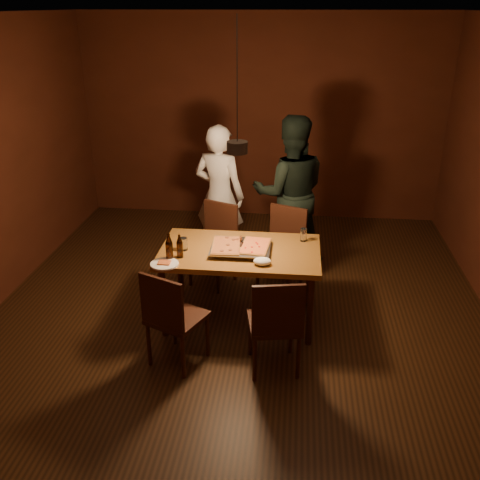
# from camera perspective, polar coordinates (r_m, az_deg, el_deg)

# --- Properties ---
(room_shell) EXTENTS (6.00, 6.00, 6.00)m
(room_shell) POSITION_cam_1_polar(r_m,az_deg,el_deg) (4.71, -0.29, 5.72)
(room_shell) COLOR #381F0F
(room_shell) RESTS_ON ground
(dining_table) EXTENTS (1.50, 0.90, 0.75)m
(dining_table) POSITION_cam_1_polar(r_m,az_deg,el_deg) (5.05, -0.00, -1.80)
(dining_table) COLOR brown
(dining_table) RESTS_ON floor
(chair_far_left) EXTENTS (0.55, 0.55, 0.49)m
(chair_far_left) POSITION_cam_1_polar(r_m,az_deg,el_deg) (5.86, -2.55, 0.45)
(chair_far_left) COLOR #38190F
(chair_far_left) RESTS_ON floor
(chair_far_right) EXTENTS (0.55, 0.55, 0.49)m
(chair_far_right) POSITION_cam_1_polar(r_m,az_deg,el_deg) (5.76, 4.71, -0.06)
(chair_far_right) COLOR #38190F
(chair_far_right) RESTS_ON floor
(chair_near_left) EXTENTS (0.56, 0.56, 0.49)m
(chair_near_left) POSITION_cam_1_polar(r_m,az_deg,el_deg) (4.49, -7.42, -7.57)
(chair_near_left) COLOR #38190F
(chair_near_left) RESTS_ON floor
(chair_near_right) EXTENTS (0.49, 0.49, 0.49)m
(chair_near_right) POSITION_cam_1_polar(r_m,az_deg,el_deg) (4.38, 3.86, -8.29)
(chair_near_right) COLOR #38190F
(chair_near_right) RESTS_ON floor
(pizza_tray) EXTENTS (0.59, 0.50, 0.05)m
(pizza_tray) POSITION_cam_1_polar(r_m,az_deg,el_deg) (4.99, 0.09, -0.94)
(pizza_tray) COLOR silver
(pizza_tray) RESTS_ON dining_table
(pizza_meat) EXTENTS (0.28, 0.43, 0.02)m
(pizza_meat) POSITION_cam_1_polar(r_m,az_deg,el_deg) (4.97, -1.45, -0.58)
(pizza_meat) COLOR maroon
(pizza_meat) RESTS_ON pizza_tray
(pizza_cheese) EXTENTS (0.28, 0.42, 0.02)m
(pizza_cheese) POSITION_cam_1_polar(r_m,az_deg,el_deg) (4.97, 1.63, -0.62)
(pizza_cheese) COLOR gold
(pizza_cheese) RESTS_ON pizza_tray
(spatula) EXTENTS (0.12, 0.25, 0.04)m
(spatula) POSITION_cam_1_polar(r_m,az_deg,el_deg) (4.98, 0.10, -0.49)
(spatula) COLOR silver
(spatula) RESTS_ON pizza_tray
(beer_bottle_a) EXTENTS (0.07, 0.07, 0.25)m
(beer_bottle_a) POSITION_cam_1_polar(r_m,az_deg,el_deg) (4.83, -7.57, -0.72)
(beer_bottle_a) COLOR black
(beer_bottle_a) RESTS_ON dining_table
(beer_bottle_b) EXTENTS (0.06, 0.06, 0.22)m
(beer_bottle_b) POSITION_cam_1_polar(r_m,az_deg,el_deg) (4.86, -6.45, -0.66)
(beer_bottle_b) COLOR black
(beer_bottle_b) RESTS_ON dining_table
(water_glass_left) EXTENTS (0.08, 0.08, 0.12)m
(water_glass_left) POSITION_cam_1_polar(r_m,az_deg,el_deg) (5.02, -6.06, -0.43)
(water_glass_left) COLOR silver
(water_glass_left) RESTS_ON dining_table
(water_glass_right) EXTENTS (0.06, 0.06, 0.13)m
(water_glass_right) POSITION_cam_1_polar(r_m,az_deg,el_deg) (5.22, 6.79, 0.56)
(water_glass_right) COLOR silver
(water_glass_right) RESTS_ON dining_table
(plate_slice) EXTENTS (0.25, 0.25, 0.03)m
(plate_slice) POSITION_cam_1_polar(r_m,az_deg,el_deg) (4.78, -8.07, -2.53)
(plate_slice) COLOR white
(plate_slice) RESTS_ON dining_table
(napkin) EXTENTS (0.16, 0.12, 0.07)m
(napkin) POSITION_cam_1_polar(r_m,az_deg,el_deg) (4.73, 2.40, -2.28)
(napkin) COLOR white
(napkin) RESTS_ON dining_table
(diner_white) EXTENTS (0.69, 0.55, 1.66)m
(diner_white) POSITION_cam_1_polar(r_m,az_deg,el_deg) (6.23, -2.21, 4.77)
(diner_white) COLOR silver
(diner_white) RESTS_ON floor
(diner_dark) EXTENTS (0.94, 0.78, 1.78)m
(diner_dark) POSITION_cam_1_polar(r_m,az_deg,el_deg) (6.15, 5.35, 5.02)
(diner_dark) COLOR black
(diner_dark) RESTS_ON floor
(pendant_lamp) EXTENTS (0.18, 0.18, 1.10)m
(pendant_lamp) POSITION_cam_1_polar(r_m,az_deg,el_deg) (4.61, -0.30, 9.99)
(pendant_lamp) COLOR black
(pendant_lamp) RESTS_ON ceiling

